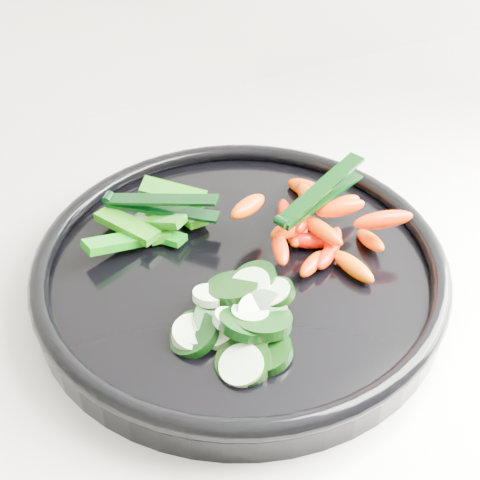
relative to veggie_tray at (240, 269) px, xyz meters
name	(u,v)px	position (x,y,z in m)	size (l,w,h in m)	color
veggie_tray	(240,269)	(0.00, 0.00, 0.00)	(0.38, 0.38, 0.04)	black
cucumber_pile	(236,321)	(-0.04, -0.07, 0.01)	(0.13, 0.13, 0.04)	black
carrot_pile	(316,225)	(0.08, 0.00, 0.02)	(0.15, 0.17, 0.05)	#FF1900
pepper_pile	(153,220)	(-0.05, 0.09, 0.01)	(0.14, 0.10, 0.04)	#25710A
tong_carrot	(318,195)	(0.08, 0.00, 0.05)	(0.11, 0.05, 0.02)	black
tong_pepper	(158,204)	(-0.04, 0.09, 0.03)	(0.10, 0.08, 0.02)	black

